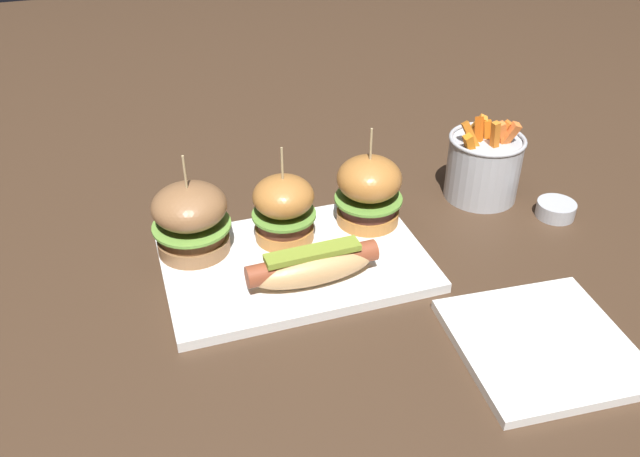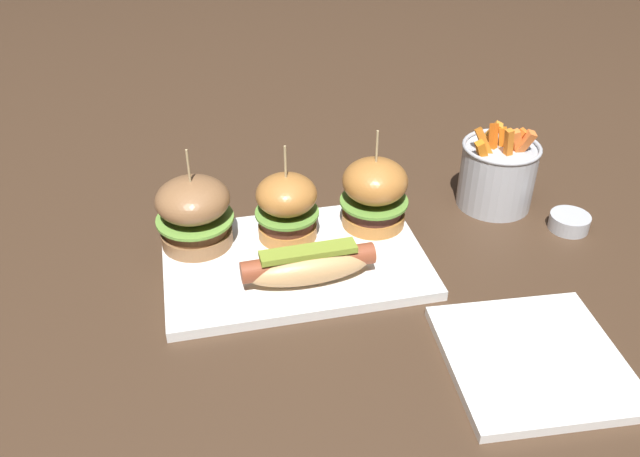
{
  "view_description": "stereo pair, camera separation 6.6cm",
  "coord_description": "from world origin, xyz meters",
  "px_view_note": "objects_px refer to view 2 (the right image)",
  "views": [
    {
      "loc": [
        -0.18,
        -0.66,
        0.52
      ],
      "look_at": [
        0.03,
        0.0,
        0.05
      ],
      "focal_mm": 36.74,
      "sensor_mm": 36.0,
      "label": 1
    },
    {
      "loc": [
        -0.12,
        -0.68,
        0.52
      ],
      "look_at": [
        0.03,
        0.0,
        0.05
      ],
      "focal_mm": 36.74,
      "sensor_mm": 36.0,
      "label": 2
    }
  ],
  "objects_px": {
    "sauce_ramekin": "(570,222)",
    "side_plate": "(533,359)",
    "platter_main": "(295,261)",
    "fries_bucket": "(497,173)",
    "slider_left": "(194,212)",
    "slider_center": "(288,206)",
    "hot_dog": "(308,265)",
    "slider_right": "(374,193)"
  },
  "relations": [
    {
      "from": "hot_dog",
      "to": "side_plate",
      "type": "xyz_separation_m",
      "value": [
        0.21,
        -0.18,
        -0.03
      ]
    },
    {
      "from": "slider_center",
      "to": "slider_right",
      "type": "relative_size",
      "value": 0.95
    },
    {
      "from": "sauce_ramekin",
      "to": "fries_bucket",
      "type": "bearing_deg",
      "value": 130.55
    },
    {
      "from": "slider_left",
      "to": "slider_center",
      "type": "distance_m",
      "value": 0.12
    },
    {
      "from": "slider_right",
      "to": "side_plate",
      "type": "height_order",
      "value": "slider_right"
    },
    {
      "from": "slider_center",
      "to": "fries_bucket",
      "type": "distance_m",
      "value": 0.32
    },
    {
      "from": "sauce_ramekin",
      "to": "side_plate",
      "type": "relative_size",
      "value": 0.3
    },
    {
      "from": "slider_center",
      "to": "sauce_ramekin",
      "type": "xyz_separation_m",
      "value": [
        0.4,
        -0.05,
        -0.05
      ]
    },
    {
      "from": "sauce_ramekin",
      "to": "side_plate",
      "type": "xyz_separation_m",
      "value": [
        -0.18,
        -0.23,
        -0.01
      ]
    },
    {
      "from": "platter_main",
      "to": "hot_dog",
      "type": "bearing_deg",
      "value": -81.05
    },
    {
      "from": "hot_dog",
      "to": "sauce_ramekin",
      "type": "height_order",
      "value": "hot_dog"
    },
    {
      "from": "slider_left",
      "to": "sauce_ramekin",
      "type": "bearing_deg",
      "value": -6.98
    },
    {
      "from": "slider_right",
      "to": "side_plate",
      "type": "distance_m",
      "value": 0.31
    },
    {
      "from": "slider_center",
      "to": "slider_left",
      "type": "bearing_deg",
      "value": 175.04
    },
    {
      "from": "fries_bucket",
      "to": "platter_main",
      "type": "bearing_deg",
      "value": -164.86
    },
    {
      "from": "hot_dog",
      "to": "side_plate",
      "type": "height_order",
      "value": "hot_dog"
    },
    {
      "from": "hot_dog",
      "to": "fries_bucket",
      "type": "xyz_separation_m",
      "value": [
        0.31,
        0.14,
        0.01
      ]
    },
    {
      "from": "hot_dog",
      "to": "slider_left",
      "type": "relative_size",
      "value": 1.2
    },
    {
      "from": "slider_left",
      "to": "fries_bucket",
      "type": "xyz_separation_m",
      "value": [
        0.44,
        0.03,
        -0.01
      ]
    },
    {
      "from": "sauce_ramekin",
      "to": "platter_main",
      "type": "bearing_deg",
      "value": 179.77
    },
    {
      "from": "hot_dog",
      "to": "slider_left",
      "type": "distance_m",
      "value": 0.17
    },
    {
      "from": "fries_bucket",
      "to": "side_plate",
      "type": "height_order",
      "value": "fries_bucket"
    },
    {
      "from": "hot_dog",
      "to": "slider_left",
      "type": "xyz_separation_m",
      "value": [
        -0.13,
        0.11,
        0.02
      ]
    },
    {
      "from": "hot_dog",
      "to": "fries_bucket",
      "type": "distance_m",
      "value": 0.34
    },
    {
      "from": "hot_dog",
      "to": "slider_center",
      "type": "height_order",
      "value": "slider_center"
    },
    {
      "from": "fries_bucket",
      "to": "sauce_ramekin",
      "type": "distance_m",
      "value": 0.12
    },
    {
      "from": "platter_main",
      "to": "slider_right",
      "type": "height_order",
      "value": "slider_right"
    },
    {
      "from": "platter_main",
      "to": "sauce_ramekin",
      "type": "height_order",
      "value": "sauce_ramekin"
    },
    {
      "from": "platter_main",
      "to": "fries_bucket",
      "type": "xyz_separation_m",
      "value": [
        0.32,
        0.09,
        0.05
      ]
    },
    {
      "from": "slider_left",
      "to": "sauce_ramekin",
      "type": "distance_m",
      "value": 0.53
    },
    {
      "from": "platter_main",
      "to": "hot_dog",
      "type": "relative_size",
      "value": 2.02
    },
    {
      "from": "fries_bucket",
      "to": "sauce_ramekin",
      "type": "xyz_separation_m",
      "value": [
        0.08,
        -0.09,
        -0.04
      ]
    },
    {
      "from": "hot_dog",
      "to": "fries_bucket",
      "type": "bearing_deg",
      "value": 23.65
    },
    {
      "from": "slider_right",
      "to": "side_plate",
      "type": "bearing_deg",
      "value": -71.14
    },
    {
      "from": "platter_main",
      "to": "sauce_ramekin",
      "type": "relative_size",
      "value": 6.02
    },
    {
      "from": "slider_left",
      "to": "slider_right",
      "type": "height_order",
      "value": "slider_right"
    },
    {
      "from": "fries_bucket",
      "to": "slider_right",
      "type": "bearing_deg",
      "value": -170.84
    },
    {
      "from": "slider_center",
      "to": "side_plate",
      "type": "xyz_separation_m",
      "value": [
        0.22,
        -0.28,
        -0.05
      ]
    },
    {
      "from": "slider_left",
      "to": "slider_center",
      "type": "relative_size",
      "value": 1.02
    },
    {
      "from": "slider_left",
      "to": "side_plate",
      "type": "height_order",
      "value": "slider_left"
    },
    {
      "from": "slider_center",
      "to": "side_plate",
      "type": "relative_size",
      "value": 0.72
    },
    {
      "from": "platter_main",
      "to": "slider_left",
      "type": "xyz_separation_m",
      "value": [
        -0.12,
        0.06,
        0.06
      ]
    }
  ]
}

